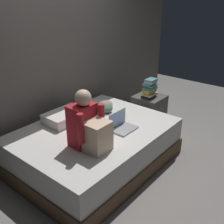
% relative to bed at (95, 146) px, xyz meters
% --- Properties ---
extents(ground_plane, '(8.00, 8.00, 0.00)m').
position_rel_bed_xyz_m(ground_plane, '(0.20, -0.30, -0.26)').
color(ground_plane, gray).
extents(wall_back, '(5.60, 0.10, 2.70)m').
position_rel_bed_xyz_m(wall_back, '(0.20, 0.90, 1.09)').
color(wall_back, '#605B56').
rests_on(wall_back, ground_plane).
extents(bed, '(2.00, 1.50, 0.52)m').
position_rel_bed_xyz_m(bed, '(0.00, 0.00, 0.00)').
color(bed, brown).
rests_on(bed, ground_plane).
extents(nightstand, '(0.44, 0.46, 0.57)m').
position_rel_bed_xyz_m(nightstand, '(1.30, 0.00, 0.03)').
color(nightstand, '#474442').
rests_on(nightstand, ground_plane).
extents(person_sitting, '(0.39, 0.44, 0.66)m').
position_rel_bed_xyz_m(person_sitting, '(-0.35, -0.24, 0.51)').
color(person_sitting, '#B21E28').
rests_on(person_sitting, bed).
extents(laptop, '(0.32, 0.23, 0.22)m').
position_rel_bed_xyz_m(laptop, '(0.21, -0.27, 0.32)').
color(laptop, '#9EA0A5').
rests_on(laptop, bed).
extents(pillow, '(0.56, 0.36, 0.13)m').
position_rel_bed_xyz_m(pillow, '(-0.07, 0.45, 0.33)').
color(pillow, silver).
rests_on(pillow, bed).
extents(book_stack, '(0.23, 0.17, 0.29)m').
position_rel_bed_xyz_m(book_stack, '(1.26, -0.01, 0.45)').
color(book_stack, black).
rests_on(book_stack, nightstand).
extents(clothes_pile, '(0.29, 0.30, 0.13)m').
position_rel_bed_xyz_m(clothes_pile, '(0.54, 0.28, 0.32)').
color(clothes_pile, '#8E3D47').
rests_on(clothes_pile, bed).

